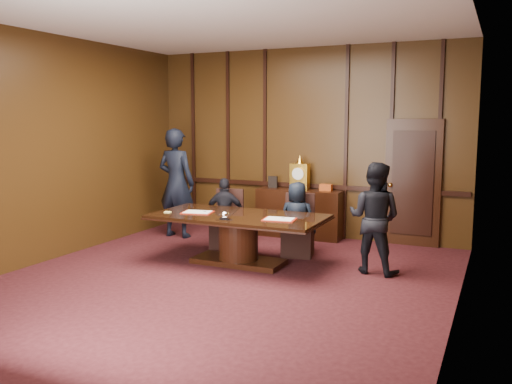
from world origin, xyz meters
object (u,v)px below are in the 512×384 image
sideboard (299,211)px  witness_left (176,183)px  signatory_left (225,213)px  signatory_right (297,219)px  witness_right (374,218)px  conference_table (238,231)px

sideboard → witness_left: (-2.10, -0.91, 0.53)m
sideboard → signatory_left: 1.61m
signatory_right → witness_right: witness_right is taller
conference_table → signatory_left: (-0.65, 0.80, 0.09)m
signatory_left → witness_left: witness_left is taller
sideboard → conference_table: (-0.20, -2.16, 0.02)m
sideboard → witness_left: 2.35m
signatory_left → witness_right: 2.66m
sideboard → witness_left: size_ratio=0.79×
witness_left → witness_right: witness_left is taller
witness_left → signatory_right: bearing=171.6°
signatory_right → witness_left: witness_left is taller
signatory_left → witness_right: bearing=153.1°
signatory_right → signatory_left: bearing=-5.7°
witness_right → conference_table: bearing=19.3°
signatory_right → witness_left: bearing=-15.6°
conference_table → signatory_left: 1.03m
signatory_left → witness_left: 1.40m
sideboard → witness_right: witness_right is taller
witness_left → sideboard: bearing=-155.1°
sideboard → signatory_left: (-0.85, -1.36, 0.12)m
signatory_right → witness_left: size_ratio=0.60×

